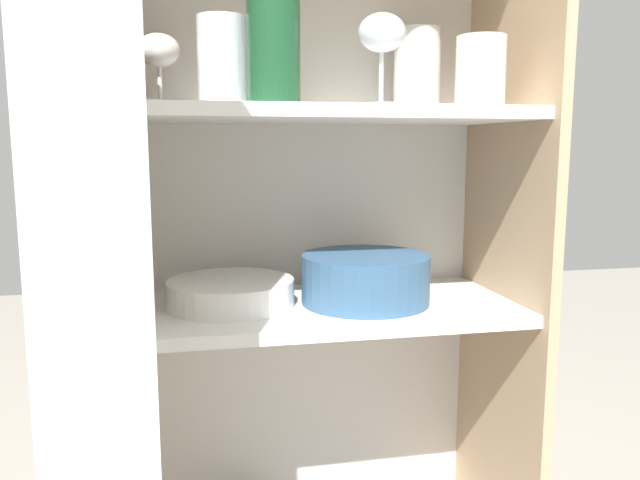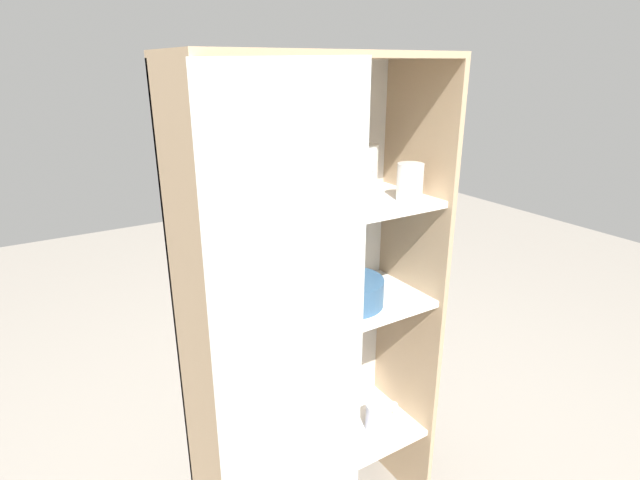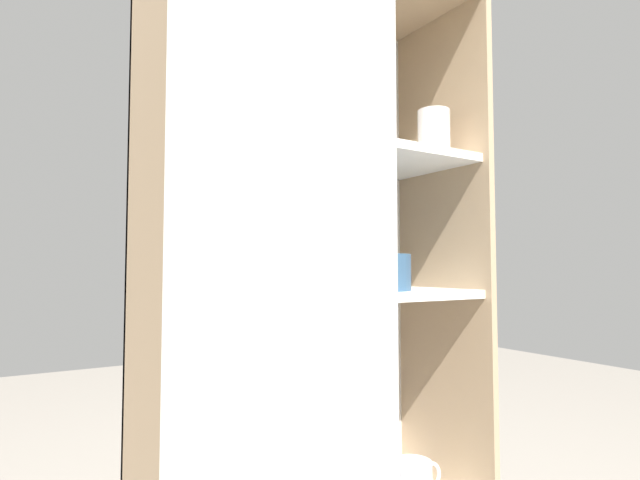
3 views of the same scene
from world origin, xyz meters
name	(u,v)px [view 2 (image 2 of 3)]	position (x,y,z in m)	size (l,w,h in m)	color
cupboard_back_panel	(290,307)	(0.00, 0.31, 0.77)	(0.76, 0.02, 1.55)	silver
cupboard_side_left	(198,365)	(-0.37, 0.15, 0.77)	(0.02, 0.34, 1.55)	tan
cupboard_side_right	(408,299)	(0.37, 0.15, 0.77)	(0.02, 0.34, 1.55)	tan
cupboard_top_panel	(315,54)	(0.00, 0.15, 1.55)	(0.76, 0.34, 0.02)	tan
shelf_board_lower	(316,446)	(0.00, 0.15, 0.32)	(0.72, 0.30, 0.02)	white
shelf_board_middle	(316,314)	(0.00, 0.15, 0.82)	(0.72, 0.30, 0.02)	white
shelf_board_upper	(315,211)	(0.00, 0.15, 1.14)	(0.72, 0.30, 0.02)	white
cupboard_door	(281,428)	(-0.29, -0.19, 0.77)	(0.18, 0.34, 1.55)	silver
tumbler_glass_0	(364,168)	(0.23, 0.23, 1.23)	(0.08, 0.08, 0.15)	white
tumbler_glass_1	(225,200)	(-0.27, 0.12, 1.22)	(0.08, 0.08, 0.13)	silver
tumbler_glass_2	(280,191)	(-0.12, 0.13, 1.22)	(0.08, 0.08, 0.13)	white
tumbler_glass_3	(410,182)	(0.28, 0.07, 1.21)	(0.08, 0.08, 0.11)	silver
wine_glass_0	(362,169)	(0.12, 0.10, 1.26)	(0.07, 0.07, 0.14)	white
wine_glass_1	(229,180)	(-0.22, 0.23, 1.24)	(0.07, 0.07, 0.12)	silver
wine_bottle	(316,171)	(-0.05, 0.07, 1.28)	(0.08, 0.08, 0.28)	#194728
plate_stack_white	(280,312)	(-0.11, 0.16, 0.85)	(0.21, 0.21, 0.04)	white
mixing_bowl_large	(349,291)	(0.11, 0.14, 0.88)	(0.22, 0.22, 0.08)	#33567A
coffee_mug_primary	(287,431)	(-0.08, 0.21, 0.38)	(0.14, 0.10, 0.09)	white
coffee_mug_extra_1	(379,416)	(0.23, 0.10, 0.38)	(0.13, 0.09, 0.10)	white
coffee_mug_extra_2	(334,420)	(0.09, 0.17, 0.38)	(0.13, 0.09, 0.08)	#283893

